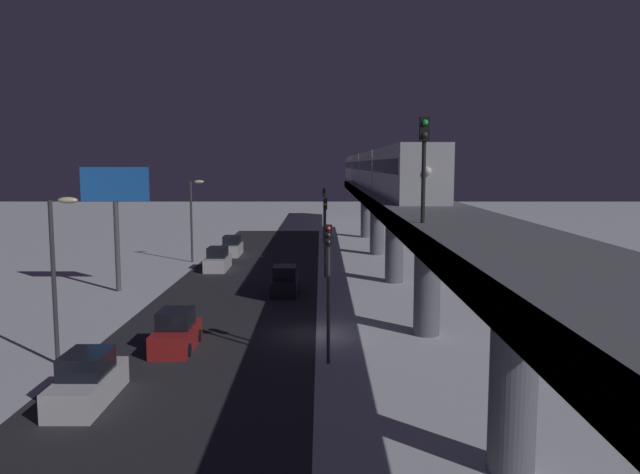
# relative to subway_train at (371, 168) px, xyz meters

# --- Properties ---
(ground_plane) EXTENTS (240.00, 240.00, 0.00)m
(ground_plane) POSITION_rel_subway_train_xyz_m (6.15, 37.59, -8.64)
(ground_plane) COLOR silver
(avenue_asphalt) EXTENTS (11.00, 104.83, 0.01)m
(avenue_asphalt) POSITION_rel_subway_train_xyz_m (11.42, 37.59, -8.64)
(avenue_asphalt) COLOR #28282D
(avenue_asphalt) RESTS_ON ground_plane
(elevated_railway) EXTENTS (5.00, 104.83, 6.86)m
(elevated_railway) POSITION_rel_subway_train_xyz_m (0.09, 37.59, -2.73)
(elevated_railway) COLOR slate
(elevated_railway) RESTS_ON ground_plane
(subway_train) EXTENTS (2.94, 74.07, 3.40)m
(subway_train) POSITION_rel_subway_train_xyz_m (0.00, 0.00, 0.00)
(subway_train) COLOR #B7BABF
(subway_train) RESTS_ON elevated_railway
(rail_signal) EXTENTS (0.36, 0.41, 4.00)m
(rail_signal) POSITION_rel_subway_train_xyz_m (1.77, 46.54, 0.95)
(rail_signal) COLOR black
(rail_signal) RESTS_ON elevated_railway
(sedan_red) EXTENTS (1.91, 4.10, 1.97)m
(sedan_red) POSITION_rel_subway_train_xyz_m (12.82, 40.25, -7.86)
(sedan_red) COLOR #A51E1E
(sedan_red) RESTS_ON ground_plane
(sedan_white) EXTENTS (1.80, 4.51, 1.97)m
(sedan_white) POSITION_rel_subway_train_xyz_m (14.62, 47.19, -7.84)
(sedan_white) COLOR silver
(sedan_white) RESTS_ON ground_plane
(sedan_white_2) EXTENTS (1.80, 4.13, 1.97)m
(sedan_white_2) POSITION_rel_subway_train_xyz_m (14.62, 8.33, -7.84)
(sedan_white_2) COLOR silver
(sedan_white_2) RESTS_ON ground_plane
(sedan_white_3) EXTENTS (1.80, 4.41, 1.97)m
(sedan_white_3) POSITION_rel_subway_train_xyz_m (14.62, 16.89, -7.84)
(sedan_white_3) COLOR silver
(sedan_white_3) RESTS_ON ground_plane
(sedan_black) EXTENTS (1.80, 4.30, 1.97)m
(sedan_black) POSITION_rel_subway_train_xyz_m (8.22, 26.89, -7.84)
(sedan_black) COLOR black
(sedan_black) RESTS_ON ground_plane
(traffic_light_near) EXTENTS (0.32, 0.44, 6.40)m
(traffic_light_near) POSITION_rel_subway_train_xyz_m (5.32, 42.50, -4.44)
(traffic_light_near) COLOR #2D2D2D
(traffic_light_near) RESTS_ON ground_plane
(traffic_light_mid) EXTENTS (0.32, 0.44, 6.40)m
(traffic_light_mid) POSITION_rel_subway_train_xyz_m (5.32, 20.69, -4.44)
(traffic_light_mid) COLOR #2D2D2D
(traffic_light_mid) RESTS_ON ground_plane
(traffic_light_far) EXTENTS (0.32, 0.44, 6.40)m
(traffic_light_far) POSITION_rel_subway_train_xyz_m (5.32, -1.11, -4.44)
(traffic_light_far) COLOR #2D2D2D
(traffic_light_far) RESTS_ON ground_plane
(commercial_billboard) EXTENTS (4.80, 0.36, 8.90)m
(commercial_billboard) POSITION_rel_subway_train_xyz_m (20.25, 26.10, -1.81)
(commercial_billboard) COLOR #4C4C51
(commercial_billboard) RESTS_ON ground_plane
(street_lamp_near) EXTENTS (1.35, 0.44, 7.65)m
(street_lamp_near) POSITION_rel_subway_train_xyz_m (17.49, 42.59, -3.83)
(street_lamp_near) COLOR #38383D
(street_lamp_near) RESTS_ON ground_plane
(street_lamp_far) EXTENTS (1.35, 0.44, 7.65)m
(street_lamp_far) POSITION_rel_subway_train_xyz_m (17.49, 12.59, -3.83)
(street_lamp_far) COLOR #38383D
(street_lamp_far) RESTS_ON ground_plane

